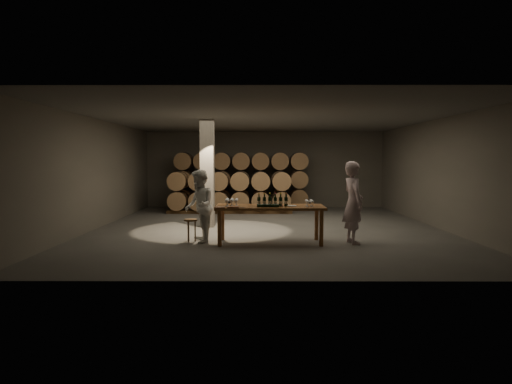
{
  "coord_description": "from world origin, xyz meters",
  "views": [
    {
      "loc": [
        -0.3,
        -13.4,
        2.0
      ],
      "look_at": [
        -0.34,
        -0.58,
        1.1
      ],
      "focal_mm": 32.0,
      "sensor_mm": 36.0,
      "label": 1
    }
  ],
  "objects_px": {
    "stool": "(191,223)",
    "person_man": "(353,203)",
    "bottle_cluster": "(272,201)",
    "person_woman": "(199,206)",
    "tasting_table": "(270,210)",
    "notebook_near": "(233,207)",
    "plate": "(291,206)"
  },
  "relations": [
    {
      "from": "tasting_table",
      "to": "person_woman",
      "type": "bearing_deg",
      "value": 177.89
    },
    {
      "from": "stool",
      "to": "person_woman",
      "type": "relative_size",
      "value": 0.31
    },
    {
      "from": "tasting_table",
      "to": "notebook_near",
      "type": "relative_size",
      "value": 9.79
    },
    {
      "from": "person_woman",
      "to": "tasting_table",
      "type": "bearing_deg",
      "value": 74.72
    },
    {
      "from": "tasting_table",
      "to": "plate",
      "type": "height_order",
      "value": "plate"
    },
    {
      "from": "person_man",
      "to": "person_woman",
      "type": "bearing_deg",
      "value": 76.55
    },
    {
      "from": "person_man",
      "to": "person_woman",
      "type": "distance_m",
      "value": 3.7
    },
    {
      "from": "notebook_near",
      "to": "person_man",
      "type": "bearing_deg",
      "value": 5.49
    },
    {
      "from": "notebook_near",
      "to": "plate",
      "type": "bearing_deg",
      "value": 12.44
    },
    {
      "from": "stool",
      "to": "person_man",
      "type": "xyz_separation_m",
      "value": [
        3.93,
        -0.24,
        0.54
      ]
    },
    {
      "from": "tasting_table",
      "to": "stool",
      "type": "bearing_deg",
      "value": 174.41
    },
    {
      "from": "notebook_near",
      "to": "person_woman",
      "type": "xyz_separation_m",
      "value": [
        -0.85,
        0.47,
        -0.03
      ]
    },
    {
      "from": "person_man",
      "to": "person_woman",
      "type": "height_order",
      "value": "person_man"
    },
    {
      "from": "bottle_cluster",
      "to": "person_woman",
      "type": "distance_m",
      "value": 1.78
    },
    {
      "from": "stool",
      "to": "person_man",
      "type": "distance_m",
      "value": 3.98
    },
    {
      "from": "bottle_cluster",
      "to": "person_man",
      "type": "bearing_deg",
      "value": -0.39
    },
    {
      "from": "person_man",
      "to": "tasting_table",
      "type": "bearing_deg",
      "value": 76.85
    },
    {
      "from": "plate",
      "to": "person_woman",
      "type": "relative_size",
      "value": 0.16
    },
    {
      "from": "plate",
      "to": "stool",
      "type": "height_order",
      "value": "plate"
    },
    {
      "from": "notebook_near",
      "to": "person_woman",
      "type": "bearing_deg",
      "value": 149.25
    },
    {
      "from": "stool",
      "to": "notebook_near",
      "type": "bearing_deg",
      "value": -28.97
    },
    {
      "from": "bottle_cluster",
      "to": "stool",
      "type": "relative_size",
      "value": 1.33
    },
    {
      "from": "tasting_table",
      "to": "notebook_near",
      "type": "xyz_separation_m",
      "value": [
        -0.86,
        -0.41,
        0.12
      ]
    },
    {
      "from": "tasting_table",
      "to": "person_woman",
      "type": "height_order",
      "value": "person_woman"
    },
    {
      "from": "plate",
      "to": "notebook_near",
      "type": "relative_size",
      "value": 1.06
    },
    {
      "from": "notebook_near",
      "to": "person_man",
      "type": "distance_m",
      "value": 2.87
    },
    {
      "from": "person_man",
      "to": "bottle_cluster",
      "type": "bearing_deg",
      "value": 77.92
    },
    {
      "from": "tasting_table",
      "to": "plate",
      "type": "relative_size",
      "value": 9.26
    },
    {
      "from": "person_woman",
      "to": "person_man",
      "type": "bearing_deg",
      "value": 75.08
    },
    {
      "from": "person_man",
      "to": "stool",
      "type": "bearing_deg",
      "value": 74.81
    },
    {
      "from": "stool",
      "to": "person_woman",
      "type": "height_order",
      "value": "person_woman"
    },
    {
      "from": "tasting_table",
      "to": "bottle_cluster",
      "type": "relative_size",
      "value": 3.57
    }
  ]
}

